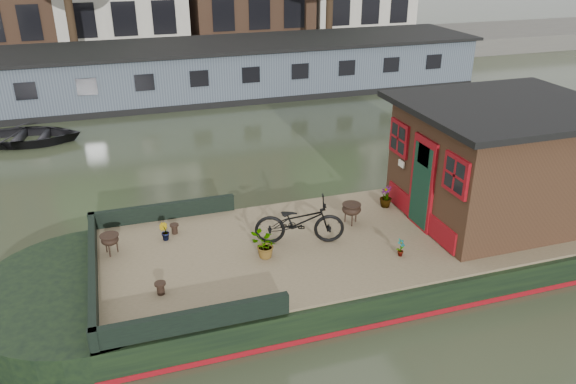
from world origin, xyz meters
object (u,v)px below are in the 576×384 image
object	(u,v)px
brazier_front	(351,214)
brazier_rear	(110,244)
potted_plant_a	(401,248)
dinghy	(24,132)
bicycle	(300,221)
cabin	(500,160)

from	to	relation	value
brazier_front	brazier_rear	size ratio (longest dim) A/B	1.11
potted_plant_a	brazier_rear	xyz separation A→B (m)	(-5.11, 1.74, 0.02)
brazier_rear	dinghy	size ratio (longest dim) A/B	0.11
bicycle	potted_plant_a	xyz separation A→B (m)	(1.61, -1.07, -0.27)
cabin	brazier_rear	xyz separation A→B (m)	(-7.79, 0.79, -1.03)
bicycle	dinghy	distance (m)	11.51
potted_plant_a	brazier_rear	world-z (taller)	brazier_rear
bicycle	dinghy	size ratio (longest dim) A/B	0.50
bicycle	dinghy	bearing A→B (deg)	46.03
brazier_rear	bicycle	bearing A→B (deg)	-10.88
brazier_front	cabin	bearing A→B (deg)	-9.91
bicycle	brazier_rear	size ratio (longest dim) A/B	4.32
potted_plant_a	brazier_front	distance (m)	1.52
potted_plant_a	brazier_front	bearing A→B (deg)	103.11
potted_plant_a	brazier_rear	bearing A→B (deg)	161.18
bicycle	cabin	bearing A→B (deg)	-76.46
bicycle	potted_plant_a	distance (m)	1.96
bicycle	brazier_front	bearing A→B (deg)	-56.87
cabin	dinghy	xyz separation A→B (m)	(-10.20, 9.97, -1.52)
cabin	dinghy	bearing A→B (deg)	135.67
potted_plant_a	dinghy	xyz separation A→B (m)	(-7.52, 10.92, -0.47)
dinghy	cabin	bearing A→B (deg)	-123.54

